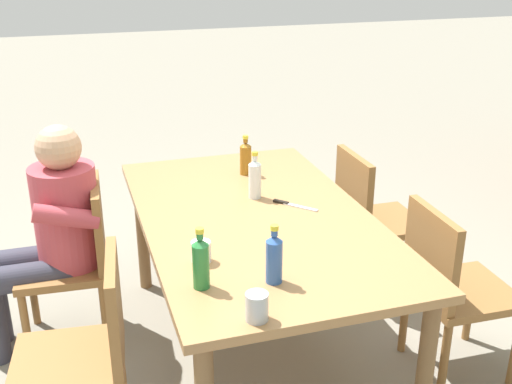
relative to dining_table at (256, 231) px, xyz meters
The scene contains 15 objects.
ground_plane 0.69m from the dining_table, ahead, with size 24.00×24.00×0.00m, color gray.
dining_table is the anchor object (origin of this frame).
chair_near_left 0.95m from the dining_table, 116.04° to the right, with size 0.47×0.47×0.87m.
chair_far_right 0.95m from the dining_table, 63.82° to the left, with size 0.45×0.45×0.87m.
chair_far_left 0.95m from the dining_table, 116.35° to the left, with size 0.44×0.44×0.87m.
chair_near_right 0.95m from the dining_table, 63.22° to the right, with size 0.48×0.48×0.87m.
person_in_white_shirt 1.03m from the dining_table, 113.62° to the right, with size 0.47×0.61×1.18m.
bottle_green 0.71m from the dining_table, 34.67° to the right, with size 0.06×0.06×0.25m.
bottle_clear 0.29m from the dining_table, 164.18° to the left, with size 0.06×0.06×0.24m.
bottle_amber 0.59m from the dining_table, 168.49° to the left, with size 0.06×0.06×0.22m.
bottle_blue 0.65m from the dining_table, 11.00° to the right, with size 0.06×0.06×0.24m.
cup_steel 0.89m from the dining_table, 17.12° to the right, with size 0.08×0.08×0.10m, color #B2B7BC.
cup_white 0.52m from the dining_table, 43.39° to the right, with size 0.08×0.08×0.09m, color white.
table_knife 0.23m from the dining_table, 106.63° to the left, with size 0.19×0.18×0.01m.
backpack_by_near_side 1.57m from the dining_table, behind, with size 0.32×0.23×0.44m.
Camera 1 is at (2.61, -0.81, 2.01)m, focal length 44.36 mm.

